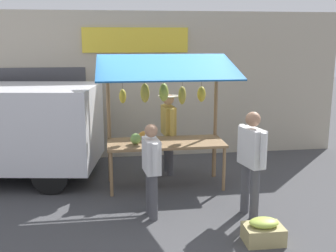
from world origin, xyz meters
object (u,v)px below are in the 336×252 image
shopper_with_shopping_bag (151,165)px  shopper_in_grey_tee (251,156)px  market_stall (165,107)px  vendor_with_sunhat (168,127)px  produce_crate_near (263,232)px

shopper_with_shopping_bag → shopper_in_grey_tee: 1.57m
market_stall → shopper_in_grey_tee: 2.02m
vendor_with_sunhat → shopper_with_shopping_bag: size_ratio=1.11×
shopper_in_grey_tee → produce_crate_near: 1.21m
vendor_with_sunhat → shopper_with_shopping_bag: vendor_with_sunhat is taller
vendor_with_sunhat → shopper_in_grey_tee: bearing=18.5°
shopper_with_shopping_bag → produce_crate_near: (-1.46, 1.06, -0.70)m
shopper_with_shopping_bag → produce_crate_near: bearing=-132.2°
vendor_with_sunhat → produce_crate_near: (-0.90, 3.15, -0.84)m
market_stall → vendor_with_sunhat: (-0.17, -0.71, -0.54)m
vendor_with_sunhat → shopper_with_shopping_bag: bearing=-20.2°
shopper_with_shopping_bag → market_stall: bearing=-22.2°
market_stall → shopper_in_grey_tee: bearing=126.6°
shopper_in_grey_tee → produce_crate_near: size_ratio=3.11×
vendor_with_sunhat → produce_crate_near: 3.38m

